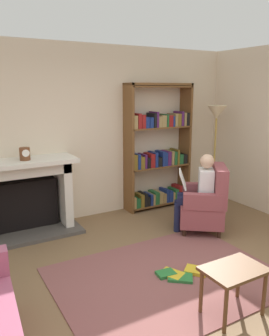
# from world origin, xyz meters

# --- Properties ---
(ground) EXTENTS (14.00, 14.00, 0.00)m
(ground) POSITION_xyz_m (0.00, 0.00, 0.00)
(ground) COLOR brown
(back_wall) EXTENTS (5.60, 0.10, 2.70)m
(back_wall) POSITION_xyz_m (0.00, 2.55, 1.35)
(back_wall) COLOR beige
(back_wall) RESTS_ON ground
(side_wall_right) EXTENTS (0.10, 5.20, 2.70)m
(side_wall_right) POSITION_xyz_m (2.65, 1.25, 1.35)
(side_wall_right) COLOR beige
(side_wall_right) RESTS_ON ground
(area_rug) EXTENTS (2.40, 1.80, 0.01)m
(area_rug) POSITION_xyz_m (0.00, 0.30, 0.01)
(area_rug) COLOR brown
(area_rug) RESTS_ON ground
(fireplace) EXTENTS (1.51, 0.64, 1.09)m
(fireplace) POSITION_xyz_m (-1.09, 2.30, 0.58)
(fireplace) COLOR #4C4742
(fireplace) RESTS_ON ground
(mantel_clock) EXTENTS (0.14, 0.14, 0.17)m
(mantel_clock) POSITION_xyz_m (-1.03, 2.20, 1.18)
(mantel_clock) COLOR brown
(mantel_clock) RESTS_ON fireplace
(bookshelf) EXTENTS (1.19, 0.32, 2.12)m
(bookshelf) POSITION_xyz_m (1.22, 2.33, 0.99)
(bookshelf) COLOR brown
(bookshelf) RESTS_ON ground
(armchair_reading) EXTENTS (0.88, 0.88, 0.97)m
(armchair_reading) POSITION_xyz_m (1.23, 1.09, 0.42)
(armchair_reading) COLOR #331E14
(armchair_reading) RESTS_ON ground
(seated_reader) EXTENTS (0.59, 0.56, 1.14)m
(seated_reader) POSITION_xyz_m (1.13, 1.16, 0.62)
(seated_reader) COLOR white
(seated_reader) RESTS_ON ground
(side_table) EXTENTS (0.56, 0.39, 0.46)m
(side_table) POSITION_xyz_m (0.16, -0.50, 0.39)
(side_table) COLOR brown
(side_table) RESTS_ON ground
(scattered_books) EXTENTS (0.59, 0.41, 0.04)m
(scattered_books) POSITION_xyz_m (0.14, 0.26, 0.03)
(scattered_books) COLOR #267233
(scattered_books) RESTS_ON area_rug
(floor_lamp) EXTENTS (0.32, 0.32, 1.76)m
(floor_lamp) POSITION_xyz_m (2.08, 1.87, 1.49)
(floor_lamp) COLOR #B7933F
(floor_lamp) RESTS_ON ground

